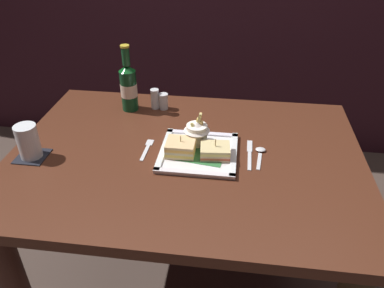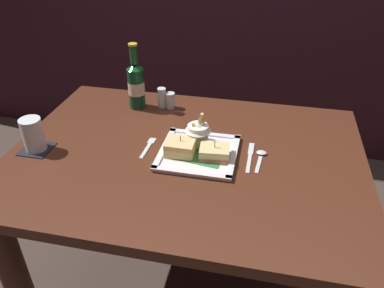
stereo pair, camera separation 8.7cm
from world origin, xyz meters
name	(u,v)px [view 1 (the left image)]	position (x,y,z in m)	size (l,w,h in m)	color
dining_table	(186,187)	(0.00, 0.00, 0.59)	(1.21, 0.88, 0.74)	#4B2517
square_plate	(198,153)	(0.04, 0.00, 0.75)	(0.26, 0.26, 0.02)	white
sandwich_half_left	(181,147)	(-0.01, -0.02, 0.77)	(0.10, 0.09, 0.07)	#DAB781
sandwich_half_right	(215,151)	(0.10, -0.02, 0.77)	(0.10, 0.09, 0.07)	#D5B88C
fries_cup	(197,131)	(0.03, 0.05, 0.80)	(0.09, 0.09, 0.12)	white
beer_bottle	(129,86)	(-0.27, 0.29, 0.84)	(0.07, 0.07, 0.27)	#0F3D21
drink_coaster	(32,156)	(-0.51, -0.09, 0.74)	(0.10, 0.10, 0.00)	black
water_glass	(29,143)	(-0.51, -0.09, 0.79)	(0.07, 0.07, 0.12)	silver
fork	(147,148)	(-0.14, 0.01, 0.74)	(0.02, 0.13, 0.00)	silver
knife	(250,153)	(0.22, 0.02, 0.74)	(0.02, 0.18, 0.00)	silver
spoon	(260,153)	(0.25, 0.03, 0.75)	(0.04, 0.13, 0.01)	silver
salt_shaker	(155,100)	(-0.17, 0.31, 0.78)	(0.03, 0.03, 0.08)	silver
pepper_shaker	(164,102)	(-0.14, 0.31, 0.77)	(0.04, 0.04, 0.07)	silver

